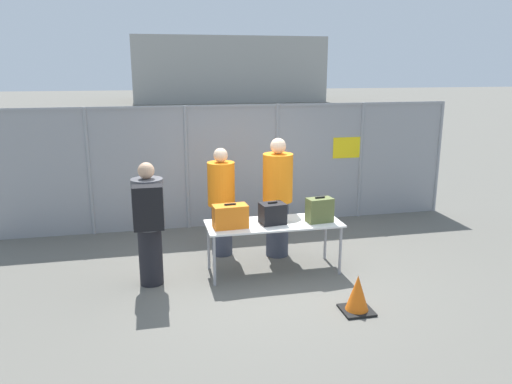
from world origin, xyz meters
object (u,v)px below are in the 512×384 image
object	(u,v)px
suitcase_black	(273,213)
suitcase_olive	(320,210)
traveler_hooded	(149,220)
security_worker_near	(278,196)
utility_trailer	(292,177)
inspection_table	(274,226)
security_worker_far	(221,201)
traffic_cone	(357,295)
suitcase_orange	(230,216)

from	to	relation	value
suitcase_black	suitcase_olive	xyz separation A→B (m)	(0.67, -0.07, 0.03)
traveler_hooded	security_worker_near	size ratio (longest dim) A/B	0.91
security_worker_near	utility_trailer	distance (m)	4.02
inspection_table	suitcase_black	size ratio (longest dim) A/B	5.13
traveler_hooded	utility_trailer	world-z (taller)	traveler_hooded
security_worker_far	traffic_cone	xyz separation A→B (m)	(1.30, -2.26, -0.66)
security_worker_near	traveler_hooded	bearing A→B (deg)	39.25
utility_trailer	traffic_cone	xyz separation A→B (m)	(-0.90, -5.78, -0.18)
suitcase_olive	security_worker_far	bearing A→B (deg)	143.35
suitcase_black	traveler_hooded	size ratio (longest dim) A/B	0.22
traveler_hooded	security_worker_far	world-z (taller)	security_worker_far
security_worker_near	traffic_cone	distance (m)	2.22
suitcase_orange	traffic_cone	world-z (taller)	suitcase_orange
utility_trailer	traveler_hooded	bearing A→B (deg)	-126.56
inspection_table	traveler_hooded	bearing A→B (deg)	-176.78
security_worker_far	traffic_cone	size ratio (longest dim) A/B	3.63
traveler_hooded	security_worker_far	xyz separation A→B (m)	(1.11, 0.95, -0.05)
suitcase_olive	utility_trailer	world-z (taller)	suitcase_olive
suitcase_orange	suitcase_olive	world-z (taller)	suitcase_olive
suitcase_black	security_worker_far	bearing A→B (deg)	124.23
inspection_table	utility_trailer	size ratio (longest dim) A/B	0.48
suitcase_orange	security_worker_near	world-z (taller)	security_worker_near
suitcase_olive	traveler_hooded	bearing A→B (deg)	-179.87
inspection_table	suitcase_black	distance (m)	0.20
utility_trailer	suitcase_olive	bearing A→B (deg)	-101.83
suitcase_black	utility_trailer	xyz separation A→B (m)	(1.61, 4.39, -0.49)
inspection_table	utility_trailer	bearing A→B (deg)	70.10
traveler_hooded	traffic_cone	xyz separation A→B (m)	(2.41, -1.31, -0.71)
suitcase_black	traveler_hooded	distance (m)	1.71
traffic_cone	suitcase_orange	bearing A→B (deg)	134.56
suitcase_orange	utility_trailer	distance (m)	4.99
security_worker_near	traffic_cone	size ratio (longest dim) A/B	3.96
suitcase_orange	security_worker_far	bearing A→B (deg)	88.95
suitcase_black	security_worker_near	distance (m)	0.70
inspection_table	security_worker_near	size ratio (longest dim) A/B	1.03
suitcase_orange	suitcase_black	world-z (taller)	suitcase_orange
suitcase_black	traveler_hooded	bearing A→B (deg)	-177.48
traveler_hooded	traffic_cone	bearing A→B (deg)	-51.01
suitcase_orange	utility_trailer	bearing A→B (deg)	63.46
traveler_hooded	inspection_table	bearing A→B (deg)	-19.24
security_worker_far	utility_trailer	distance (m)	4.18
traveler_hooded	utility_trailer	bearing A→B (deg)	30.98
inspection_table	traffic_cone	distance (m)	1.64
suitcase_orange	utility_trailer	size ratio (longest dim) A/B	0.12
suitcase_olive	security_worker_far	size ratio (longest dim) A/B	0.23
suitcase_olive	suitcase_black	bearing A→B (deg)	174.12
suitcase_orange	security_worker_near	size ratio (longest dim) A/B	0.26
inspection_table	suitcase_black	bearing A→B (deg)	-138.40
traffic_cone	utility_trailer	bearing A→B (deg)	81.15
security_worker_near	utility_trailer	world-z (taller)	security_worker_near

